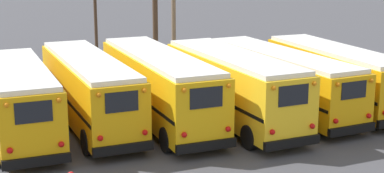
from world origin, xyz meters
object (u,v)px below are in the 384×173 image
(school_bus_1, at_px, (89,88))
(school_bus_5, at_px, (336,74))
(school_bus_0, at_px, (20,99))
(school_bus_2, at_px, (159,85))
(school_bus_3, at_px, (233,85))
(school_bus_4, at_px, (280,78))
(utility_pole, at_px, (174,10))

(school_bus_1, bearing_deg, school_bus_5, -6.57)
(school_bus_0, distance_m, school_bus_2, 6.20)
(school_bus_0, xyz_separation_m, school_bus_1, (3.10, 0.62, 0.04))
(school_bus_3, xyz_separation_m, school_bus_4, (3.10, 0.99, -0.14))
(school_bus_4, xyz_separation_m, utility_pole, (-1.13, 11.79, 2.25))
(school_bus_2, distance_m, school_bus_3, 3.40)
(school_bus_2, distance_m, school_bus_4, 6.21)
(school_bus_0, xyz_separation_m, school_bus_3, (9.29, -1.49, 0.08))
(school_bus_0, relative_size, school_bus_4, 0.85)
(school_bus_2, bearing_deg, school_bus_4, -3.81)
(school_bus_0, bearing_deg, school_bus_4, -2.32)
(school_bus_3, bearing_deg, school_bus_4, 17.77)
(school_bus_3, relative_size, utility_pole, 1.35)
(school_bus_0, xyz_separation_m, school_bus_5, (15.49, -0.80, -0.05))
(school_bus_2, bearing_deg, school_bus_1, 167.03)
(school_bus_1, bearing_deg, school_bus_3, -18.88)
(school_bus_2, distance_m, utility_pole, 12.63)
(school_bus_3, xyz_separation_m, school_bus_5, (6.20, 0.69, -0.13))
(school_bus_0, height_order, utility_pole, utility_pole)
(school_bus_0, bearing_deg, school_bus_3, -9.13)
(school_bus_4, distance_m, utility_pole, 12.06)
(school_bus_3, relative_size, school_bus_5, 1.00)
(school_bus_0, bearing_deg, school_bus_1, 11.39)
(school_bus_4, bearing_deg, school_bus_0, 177.68)
(school_bus_0, distance_m, school_bus_5, 15.51)
(school_bus_3, height_order, school_bus_4, school_bus_3)
(school_bus_1, distance_m, school_bus_3, 6.55)
(utility_pole, bearing_deg, school_bus_2, -113.99)
(school_bus_0, relative_size, school_bus_3, 0.94)
(school_bus_0, relative_size, school_bus_5, 0.93)
(school_bus_4, bearing_deg, school_bus_5, -5.54)
(school_bus_1, relative_size, school_bus_4, 0.96)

